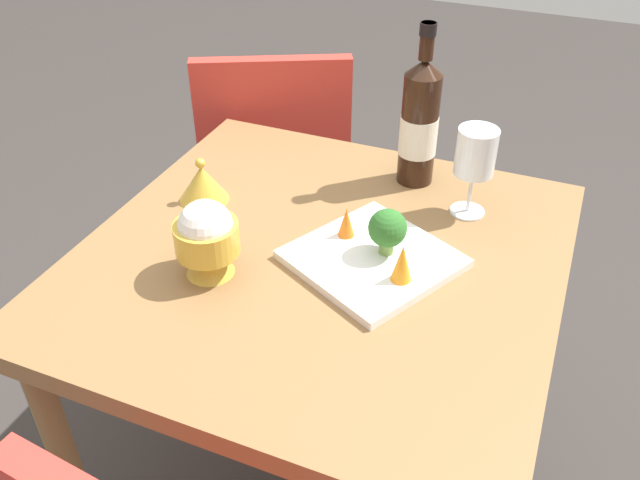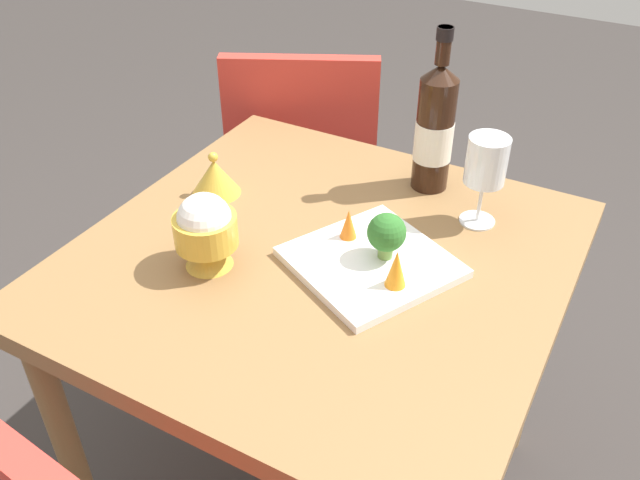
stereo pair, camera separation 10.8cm
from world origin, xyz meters
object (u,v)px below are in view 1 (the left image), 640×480
Objects in this scene: rice_bowl_lid at (203,183)px; serving_plate at (372,259)px; broccoli_floret at (387,229)px; wine_glass at (476,154)px; wine_bottle at (419,123)px; carrot_garnish_right at (402,263)px; carrot_garnish_left at (346,222)px; chair_near_window at (275,159)px; rice_bowl at (207,237)px.

rice_bowl_lid is 0.30× the size of serving_plate.
wine_glass is at bearing 63.89° from broccoli_floret.
wine_bottle is at bearing 92.05° from serving_plate.
wine_glass is 0.53× the size of serving_plate.
wine_bottle reaches higher than wine_glass.
carrot_garnish_right is at bearing -53.55° from broccoli_floret.
wine_glass reaches higher than serving_plate.
carrot_garnish_left is at bearing -135.07° from wine_glass.
wine_bottle is (0.47, -0.28, 0.32)m from chair_near_window.
carrot_garnish_left reaches higher than serving_plate.
wine_bottle is 1.86× the size of wine_glass.
rice_bowl_lid is at bearing -105.70° from chair_near_window.
rice_bowl reaches higher than carrot_garnish_right.
wine_glass is 3.13× the size of carrot_garnish_left.
wine_bottle is at bearing 32.59° from rice_bowl_lid.
wine_bottle is 0.15m from wine_glass.
rice_bowl_lid reaches higher than carrot_garnish_left.
chair_near_window is 2.55× the size of wine_bottle.
carrot_garnish_right is (0.32, 0.09, -0.02)m from rice_bowl.
chair_near_window is at bearing 100.49° from rice_bowl_lid.
chair_near_window is 14.86× the size of carrot_garnish_left.
wine_bottle is 2.35× the size of rice_bowl.
carrot_garnish_right is (0.13, -0.08, 0.01)m from carrot_garnish_left.
carrot_garnish_right reaches higher than carrot_garnish_left.
rice_bowl is 0.29m from serving_plate.
wine_glass is 0.53m from rice_bowl_lid.
chair_near_window is 0.80m from rice_bowl.
rice_bowl_lid is 1.45× the size of carrot_garnish_right.
rice_bowl is 0.33m from carrot_garnish_right.
carrot_garnish_right is at bearing -33.18° from carrot_garnish_left.
rice_bowl reaches higher than carrot_garnish_left.
chair_near_window is at bearing 127.16° from carrot_garnish_left.
rice_bowl reaches higher than rice_bowl_lid.
serving_plate is (0.48, -0.58, 0.20)m from chair_near_window.
serving_plate is at bearing 145.30° from carrot_garnish_right.
rice_bowl_lid is 1.17× the size of broccoli_floret.
rice_bowl is (-0.37, -0.36, -0.05)m from wine_glass.
wine_bottle is at bearing 102.24° from carrot_garnish_right.
carrot_garnish_right is at bearing -101.50° from wine_glass.
rice_bowl is at bearing -150.89° from broccoli_floret.
wine_bottle is at bearing -57.03° from chair_near_window.
serving_plate is 5.88× the size of carrot_garnish_left.
rice_bowl_lid is at bearing 165.75° from carrot_garnish_right.
rice_bowl is at bearing -118.79° from wine_bottle.
carrot_garnish_left is 0.16m from carrot_garnish_right.
wine_bottle is 0.50m from rice_bowl.
rice_bowl is 0.31m from broccoli_floret.
chair_near_window is 0.78m from serving_plate.
chair_near_window is 0.57m from rice_bowl_lid.
serving_plate is 3.92× the size of broccoli_floret.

